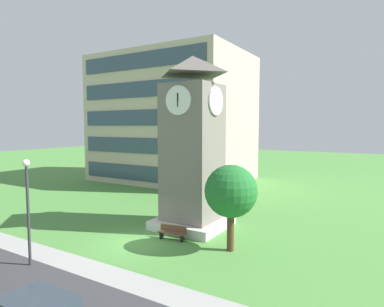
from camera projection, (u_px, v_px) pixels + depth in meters
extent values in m
plane|color=#4C893D|center=(134.00, 244.00, 19.64)|extent=(160.00, 160.00, 0.00)
cube|color=#9E9E99|center=(84.00, 267.00, 16.44)|extent=(120.00, 1.60, 0.01)
cube|color=beige|center=(173.00, 119.00, 43.05)|extent=(18.73, 13.34, 16.00)
cube|color=#384C60|center=(141.00, 173.00, 37.84)|extent=(17.23, 0.10, 1.80)
cube|color=#384C60|center=(140.00, 146.00, 37.58)|extent=(17.23, 0.10, 1.80)
cube|color=#384C60|center=(140.00, 118.00, 37.31)|extent=(17.23, 0.10, 1.80)
cube|color=#384C60|center=(140.00, 89.00, 37.04)|extent=(17.23, 0.10, 1.80)
cube|color=#384C60|center=(139.00, 60.00, 36.77)|extent=(17.23, 0.10, 1.80)
cube|color=slate|center=(193.00, 157.00, 22.57)|extent=(3.42, 3.42, 9.86)
cube|color=beige|center=(193.00, 222.00, 22.96)|extent=(4.62, 4.62, 0.60)
pyramid|color=#5D5751|center=(193.00, 65.00, 22.06)|extent=(3.76, 3.76, 1.26)
cylinder|color=white|center=(178.00, 100.00, 20.75)|extent=(1.88, 0.12, 1.88)
cylinder|color=white|center=(216.00, 101.00, 21.35)|extent=(0.12, 1.88, 1.88)
cube|color=black|center=(178.00, 97.00, 20.67)|extent=(0.08, 0.04, 0.56)
cube|color=black|center=(178.00, 100.00, 20.68)|extent=(0.06, 0.05, 0.85)
cube|color=brown|center=(172.00, 233.00, 20.27)|extent=(1.85, 0.70, 0.06)
cube|color=brown|center=(173.00, 228.00, 20.45)|extent=(1.79, 0.27, 0.40)
cube|color=black|center=(162.00, 235.00, 20.58)|extent=(0.13, 0.44, 0.45)
cube|color=black|center=(182.00, 238.00, 20.00)|extent=(0.13, 0.44, 0.45)
cylinder|color=#333338|center=(28.00, 216.00, 16.42)|extent=(0.14, 0.14, 5.04)
sphere|color=#F2EFCC|center=(26.00, 163.00, 16.20)|extent=(0.36, 0.36, 0.36)
cylinder|color=#513823|center=(231.00, 230.00, 18.47)|extent=(0.41, 0.41, 2.38)
sphere|color=#206D2B|center=(231.00, 191.00, 18.29)|extent=(2.97, 2.97, 2.97)
cube|color=#2D3842|center=(38.00, 307.00, 10.22)|extent=(2.21, 1.66, 0.60)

